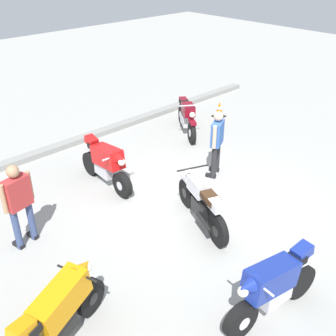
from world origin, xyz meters
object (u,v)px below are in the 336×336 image
(motorcycle_red_sportbike, at_px, (106,163))
(motorcycle_orange_sportbike, at_px, (58,314))
(motorcycle_blue_sportbike, at_px, (273,286))
(person_in_blue_shirt, at_px, (217,140))
(motorcycle_silver_cruiser, at_px, (202,202))
(motorcycle_maroon_cruiser, at_px, (187,117))
(traffic_cone, at_px, (219,109))
(person_in_red_shirt, at_px, (19,200))

(motorcycle_red_sportbike, bearing_deg, motorcycle_orange_sportbike, -40.49)
(motorcycle_blue_sportbike, distance_m, person_in_blue_shirt, 4.41)
(motorcycle_silver_cruiser, bearing_deg, motorcycle_orange_sportbike, 120.25)
(motorcycle_maroon_cruiser, bearing_deg, motorcycle_blue_sportbike, -1.19)
(motorcycle_maroon_cruiser, relative_size, traffic_cone, 3.41)
(motorcycle_red_sportbike, distance_m, motorcycle_silver_cruiser, 2.66)
(motorcycle_orange_sportbike, distance_m, motorcycle_red_sportbike, 4.44)
(person_in_red_shirt, bearing_deg, person_in_blue_shirt, -112.04)
(motorcycle_blue_sportbike, relative_size, traffic_cone, 3.70)
(motorcycle_blue_sportbike, bearing_deg, motorcycle_maroon_cruiser, -118.49)
(motorcycle_maroon_cruiser, xyz_separation_m, person_in_blue_shirt, (-1.30, -2.27, 0.45))
(motorcycle_orange_sportbike, xyz_separation_m, motorcycle_silver_cruiser, (3.60, 0.57, -0.07))
(motorcycle_blue_sportbike, xyz_separation_m, traffic_cone, (5.73, 5.92, -0.33))
(person_in_red_shirt, bearing_deg, motorcycle_maroon_cruiser, -88.67)
(motorcycle_silver_cruiser, xyz_separation_m, traffic_cone, (4.78, 3.59, -0.26))
(motorcycle_orange_sportbike, bearing_deg, motorcycle_maroon_cruiser, 11.60)
(motorcycle_red_sportbike, height_order, person_in_red_shirt, person_in_red_shirt)
(person_in_blue_shirt, bearing_deg, person_in_red_shirt, 54.45)
(motorcycle_silver_cruiser, relative_size, traffic_cone, 3.76)
(motorcycle_red_sportbike, relative_size, traffic_cone, 3.70)
(motorcycle_blue_sportbike, relative_size, person_in_red_shirt, 1.13)
(motorcycle_orange_sportbike, relative_size, motorcycle_red_sportbike, 0.97)
(motorcycle_red_sportbike, xyz_separation_m, motorcycle_silver_cruiser, (0.51, -2.61, -0.07))
(motorcycle_orange_sportbike, xyz_separation_m, motorcycle_maroon_cruiser, (6.66, 3.99, -0.07))
(motorcycle_red_sportbike, relative_size, person_in_blue_shirt, 1.16)
(motorcycle_orange_sportbike, xyz_separation_m, person_in_blue_shirt, (5.35, 1.72, 0.37))
(motorcycle_red_sportbike, bearing_deg, motorcycle_maroon_cruiser, 106.57)
(motorcycle_orange_sportbike, height_order, traffic_cone, motorcycle_orange_sportbike)
(motorcycle_blue_sportbike, height_order, motorcycle_silver_cruiser, motorcycle_blue_sportbike)
(motorcycle_red_sportbike, relative_size, motorcycle_blue_sportbike, 1.00)
(motorcycle_orange_sportbike, xyz_separation_m, traffic_cone, (8.38, 4.16, -0.33))
(motorcycle_maroon_cruiser, height_order, motorcycle_silver_cruiser, same)
(person_in_blue_shirt, bearing_deg, motorcycle_red_sportbike, 30.65)
(motorcycle_orange_sportbike, relative_size, motorcycle_silver_cruiser, 0.96)
(motorcycle_maroon_cruiser, bearing_deg, traffic_cone, 129.32)
(motorcycle_silver_cruiser, bearing_deg, traffic_cone, -31.85)
(motorcycle_orange_sportbike, height_order, motorcycle_blue_sportbike, same)
(person_in_blue_shirt, relative_size, traffic_cone, 3.20)
(motorcycle_maroon_cruiser, height_order, person_in_red_shirt, person_in_red_shirt)
(motorcycle_orange_sportbike, relative_size, traffic_cone, 3.59)
(motorcycle_blue_sportbike, height_order, motorcycle_maroon_cruiser, motorcycle_blue_sportbike)
(motorcycle_orange_sportbike, distance_m, motorcycle_blue_sportbike, 3.19)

